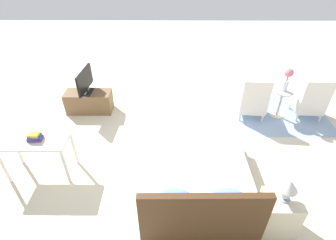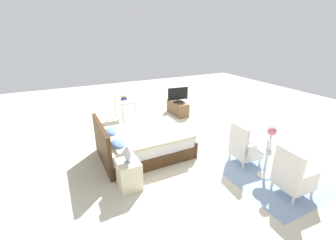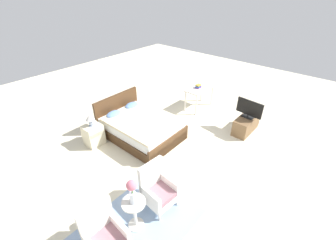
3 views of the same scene
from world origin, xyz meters
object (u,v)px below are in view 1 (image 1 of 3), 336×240
(book_stack, at_px, (35,137))
(bed, at_px, (195,173))
(tv_flatscreen, at_px, (85,81))
(tv_stand, at_px, (89,102))
(table_lamp, at_px, (289,188))
(armchair_by_window_left, at_px, (310,101))
(nightstand, at_px, (278,212))
(side_table, at_px, (281,100))
(flower_vase, at_px, (288,77))
(armchair_by_window_right, at_px, (252,101))
(vanity_desk, at_px, (35,144))

(book_stack, bearing_deg, bed, 173.94)
(tv_flatscreen, bearing_deg, tv_stand, 174.62)
(book_stack, bearing_deg, table_lamp, 165.10)
(bed, bearing_deg, tv_stand, -44.65)
(armchair_by_window_left, xyz_separation_m, book_stack, (4.85, 1.63, 0.39))
(tv_flatscreen, bearing_deg, nightstand, 139.00)
(side_table, height_order, flower_vase, flower_vase)
(book_stack, bearing_deg, armchair_by_window_right, -156.02)
(armchair_by_window_left, xyz_separation_m, vanity_desk, (4.90, 1.60, 0.23))
(side_table, relative_size, flower_vase, 1.29)
(nightstand, xyz_separation_m, book_stack, (3.39, -0.90, 0.50))
(armchair_by_window_left, xyz_separation_m, table_lamp, (1.46, 2.53, 0.39))
(book_stack, bearing_deg, side_table, -158.72)
(side_table, height_order, tv_stand, side_table)
(table_lamp, xyz_separation_m, book_stack, (3.39, -0.90, 0.00))
(flower_vase, distance_m, tv_flatscreen, 4.03)
(book_stack, bearing_deg, nightstand, 165.11)
(tv_stand, distance_m, vanity_desk, 1.87)
(table_lamp, xyz_separation_m, vanity_desk, (3.45, -0.93, -0.16))
(tv_stand, distance_m, book_stack, 1.93)
(bed, xyz_separation_m, book_stack, (2.35, -0.25, 0.47))
(tv_stand, bearing_deg, bed, 135.35)
(nightstand, relative_size, book_stack, 2.62)
(armchair_by_window_left, xyz_separation_m, side_table, (0.58, -0.03, 0.00))
(nightstand, bearing_deg, vanity_desk, -15.11)
(vanity_desk, bearing_deg, armchair_by_window_left, -161.90)
(bed, bearing_deg, flower_vase, -134.97)
(nightstand, bearing_deg, tv_stand, -41.02)
(book_stack, bearing_deg, tv_stand, -97.59)
(vanity_desk, distance_m, book_stack, 0.17)
(table_lamp, bearing_deg, flower_vase, -108.85)
(side_table, bearing_deg, armchair_by_window_left, 177.28)
(vanity_desk, bearing_deg, tv_flatscreen, -99.42)
(flower_vase, relative_size, tv_stand, 0.50)
(tv_stand, relative_size, tv_flatscreen, 1.31)
(side_table, height_order, book_stack, book_stack)
(bed, relative_size, book_stack, 9.60)
(armchair_by_window_right, relative_size, nightstand, 1.65)
(nightstand, xyz_separation_m, table_lamp, (0.00, 0.00, 0.49))
(armchair_by_window_right, height_order, side_table, armchair_by_window_right)
(table_lamp, bearing_deg, vanity_desk, -15.12)
(bed, distance_m, book_stack, 2.41)
(nightstand, relative_size, tv_stand, 0.58)
(flower_vase, distance_m, vanity_desk, 4.63)
(armchair_by_window_right, height_order, tv_flatscreen, tv_flatscreen)
(table_lamp, bearing_deg, side_table, -108.85)
(flower_vase, height_order, nightstand, flower_vase)
(table_lamp, bearing_deg, armchair_by_window_right, -96.35)
(nightstand, bearing_deg, book_stack, -14.89)
(bed, height_order, book_stack, bed)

